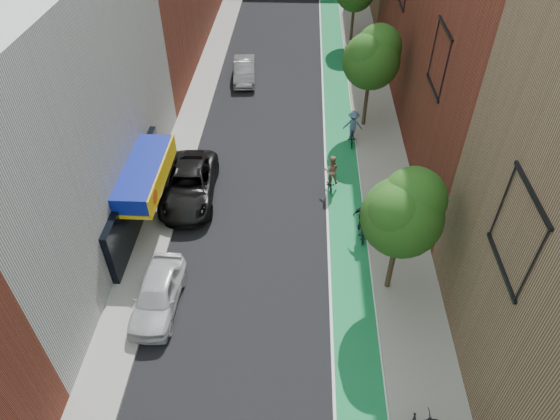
# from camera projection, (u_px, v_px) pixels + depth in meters

# --- Properties ---
(bike_lane) EXTENTS (2.00, 68.00, 0.01)m
(bike_lane) POSITION_uv_depth(u_px,v_px,m) (338.00, 110.00, 35.04)
(bike_lane) COLOR #157945
(bike_lane) RESTS_ON ground
(sidewalk_left) EXTENTS (2.00, 68.00, 0.15)m
(sidewalk_left) POSITION_uv_depth(u_px,v_px,m) (197.00, 106.00, 35.34)
(sidewalk_left) COLOR gray
(sidewalk_left) RESTS_ON ground
(sidewalk_right) EXTENTS (3.00, 68.00, 0.15)m
(sidewalk_right) POSITION_uv_depth(u_px,v_px,m) (374.00, 110.00, 34.90)
(sidewalk_right) COLOR gray
(sidewalk_right) RESTS_ON ground
(building_left_white) EXTENTS (8.00, 20.00, 12.00)m
(building_left_white) POSITION_uv_depth(u_px,v_px,m) (27.00, 120.00, 22.61)
(building_left_white) COLOR silver
(building_left_white) RESTS_ON ground
(tree_near) EXTENTS (3.40, 3.36, 6.42)m
(tree_near) POSITION_uv_depth(u_px,v_px,m) (404.00, 212.00, 19.93)
(tree_near) COLOR #332619
(tree_near) RESTS_ON ground
(tree_mid) EXTENTS (3.55, 3.53, 6.74)m
(tree_mid) POSITION_uv_depth(u_px,v_px,m) (372.00, 56.00, 30.27)
(tree_mid) COLOR #332619
(tree_mid) RESTS_ON ground
(parked_car_white) EXTENTS (1.91, 4.55, 1.54)m
(parked_car_white) POSITION_uv_depth(u_px,v_px,m) (158.00, 294.00, 21.72)
(parked_car_white) COLOR silver
(parked_car_white) RESTS_ON ground
(parked_car_black) EXTENTS (3.12, 6.19, 1.68)m
(parked_car_black) POSITION_uv_depth(u_px,v_px,m) (189.00, 185.00, 27.34)
(parked_car_black) COLOR black
(parked_car_black) RESTS_ON ground
(parked_car_silver) EXTENTS (1.96, 4.62, 1.48)m
(parked_car_silver) POSITION_uv_depth(u_px,v_px,m) (244.00, 70.00, 38.04)
(parked_car_silver) COLOR #9A9CA2
(parked_car_silver) RESTS_ON ground
(cyclist_lane_near) EXTENTS (0.89, 1.63, 2.12)m
(cyclist_lane_near) POSITION_uv_depth(u_px,v_px,m) (331.00, 175.00, 27.89)
(cyclist_lane_near) COLOR black
(cyclist_lane_near) RESTS_ON ground
(cyclist_lane_mid) EXTENTS (1.09, 1.86, 2.20)m
(cyclist_lane_mid) POSITION_uv_depth(u_px,v_px,m) (363.00, 223.00, 25.07)
(cyclist_lane_mid) COLOR black
(cyclist_lane_mid) RESTS_ON ground
(cyclist_lane_far) EXTENTS (1.23, 1.82, 2.22)m
(cyclist_lane_far) POSITION_uv_depth(u_px,v_px,m) (353.00, 129.00, 31.31)
(cyclist_lane_far) COLOR black
(cyclist_lane_far) RESTS_ON ground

